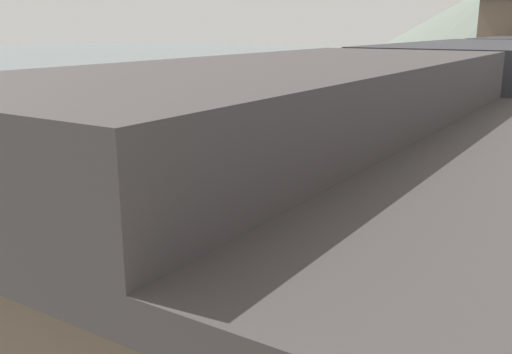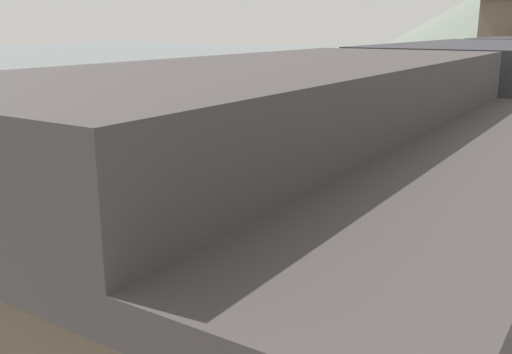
{
  "view_description": "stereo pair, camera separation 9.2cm",
  "coord_description": "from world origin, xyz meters",
  "px_view_note": "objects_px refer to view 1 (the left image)",
  "views": [
    {
      "loc": [
        14.77,
        -3.28,
        7.3
      ],
      "look_at": [
        2.7,
        15.42,
        1.39
      ],
      "focal_mm": 39.98,
      "sensor_mm": 36.0,
      "label": 1
    },
    {
      "loc": [
        14.85,
        -3.23,
        7.3
      ],
      "look_at": [
        2.7,
        15.42,
        1.39
      ],
      "focal_mm": 39.98,
      "sensor_mm": 36.0,
      "label": 2
    }
  ],
  "objects_px": {
    "boat_moored_nearest": "(401,108)",
    "mooring_post_dock_mid": "(375,207)",
    "house_waterfront_second": "(466,175)",
    "boat_moored_far": "(195,312)",
    "boat_moored_third": "(505,113)",
    "boat_moored_second": "(211,151)",
    "mooring_post_dock_near": "(200,333)",
    "house_waterfront_nearest": "(286,322)",
    "mooring_post_dock_far": "(427,173)"
  },
  "relations": [
    {
      "from": "boat_moored_nearest",
      "to": "mooring_post_dock_mid",
      "type": "relative_size",
      "value": 5.65
    },
    {
      "from": "house_waterfront_second",
      "to": "boat_moored_far",
      "type": "bearing_deg",
      "value": -145.88
    },
    {
      "from": "boat_moored_third",
      "to": "boat_moored_second",
      "type": "bearing_deg",
      "value": -113.35
    },
    {
      "from": "boat_moored_second",
      "to": "boat_moored_third",
      "type": "distance_m",
      "value": 28.84
    },
    {
      "from": "boat_moored_nearest",
      "to": "boat_moored_second",
      "type": "relative_size",
      "value": 1.1
    },
    {
      "from": "boat_moored_second",
      "to": "mooring_post_dock_near",
      "type": "relative_size",
      "value": 6.56
    },
    {
      "from": "house_waterfront_nearest",
      "to": "mooring_post_dock_near",
      "type": "bearing_deg",
      "value": 142.52
    },
    {
      "from": "boat_moored_nearest",
      "to": "house_waterfront_nearest",
      "type": "xyz_separation_m",
      "value": [
        13.69,
        -44.69,
        3.64
      ]
    },
    {
      "from": "mooring_post_dock_far",
      "to": "boat_moored_far",
      "type": "bearing_deg",
      "value": -97.59
    },
    {
      "from": "house_waterfront_nearest",
      "to": "mooring_post_dock_mid",
      "type": "distance_m",
      "value": 13.21
    },
    {
      "from": "house_waterfront_second",
      "to": "mooring_post_dock_near",
      "type": "relative_size",
      "value": 11.1
    },
    {
      "from": "mooring_post_dock_near",
      "to": "mooring_post_dock_far",
      "type": "bearing_deg",
      "value": 90.0
    },
    {
      "from": "boat_moored_third",
      "to": "mooring_post_dock_mid",
      "type": "distance_m",
      "value": 34.36
    },
    {
      "from": "boat_moored_third",
      "to": "mooring_post_dock_near",
      "type": "distance_m",
      "value": 44.06
    },
    {
      "from": "boat_moored_third",
      "to": "boat_moored_far",
      "type": "relative_size",
      "value": 0.98
    },
    {
      "from": "boat_moored_second",
      "to": "boat_moored_far",
      "type": "relative_size",
      "value": 1.18
    },
    {
      "from": "boat_moored_third",
      "to": "mooring_post_dock_near",
      "type": "xyz_separation_m",
      "value": [
        1.66,
        -44.02,
        1.02
      ]
    },
    {
      "from": "boat_moored_nearest",
      "to": "mooring_post_dock_mid",
      "type": "xyz_separation_m",
      "value": [
        10.11,
        -32.23,
        1.12
      ]
    },
    {
      "from": "house_waterfront_nearest",
      "to": "house_waterfront_second",
      "type": "distance_m",
      "value": 8.58
    },
    {
      "from": "mooring_post_dock_near",
      "to": "mooring_post_dock_mid",
      "type": "xyz_separation_m",
      "value": [
        0.0,
        9.71,
        0.1
      ]
    },
    {
      "from": "house_waterfront_nearest",
      "to": "mooring_post_dock_near",
      "type": "xyz_separation_m",
      "value": [
        -3.59,
        2.75,
        -2.63
      ]
    },
    {
      "from": "boat_moored_second",
      "to": "house_waterfront_second",
      "type": "bearing_deg",
      "value": -34.88
    },
    {
      "from": "house_waterfront_second",
      "to": "mooring_post_dock_near",
      "type": "bearing_deg",
      "value": -122.49
    },
    {
      "from": "mooring_post_dock_far",
      "to": "house_waterfront_nearest",
      "type": "bearing_deg",
      "value": -79.07
    },
    {
      "from": "house_waterfront_nearest",
      "to": "mooring_post_dock_far",
      "type": "relative_size",
      "value": 10.94
    },
    {
      "from": "boat_moored_nearest",
      "to": "boat_moored_third",
      "type": "bearing_deg",
      "value": 13.82
    },
    {
      "from": "mooring_post_dock_far",
      "to": "mooring_post_dock_near",
      "type": "bearing_deg",
      "value": -90.0
    },
    {
      "from": "boat_moored_third",
      "to": "house_waterfront_second",
      "type": "relative_size",
      "value": 0.49
    },
    {
      "from": "house_waterfront_nearest",
      "to": "mooring_post_dock_near",
      "type": "distance_m",
      "value": 5.23
    },
    {
      "from": "boat_moored_third",
      "to": "mooring_post_dock_far",
      "type": "distance_m",
      "value": 28.25
    },
    {
      "from": "mooring_post_dock_near",
      "to": "mooring_post_dock_far",
      "type": "xyz_separation_m",
      "value": [
        0.0,
        15.83,
        -0.01
      ]
    },
    {
      "from": "boat_moored_far",
      "to": "boat_moored_third",
      "type": "bearing_deg",
      "value": 89.76
    },
    {
      "from": "boat_moored_second",
      "to": "house_waterfront_second",
      "type": "relative_size",
      "value": 0.59
    },
    {
      "from": "boat_moored_nearest",
      "to": "boat_moored_far",
      "type": "xyz_separation_m",
      "value": [
        8.27,
        -39.87,
        0.02
      ]
    },
    {
      "from": "boat_moored_second",
      "to": "mooring_post_dock_near",
      "type": "bearing_deg",
      "value": -53.26
    },
    {
      "from": "boat_moored_third",
      "to": "house_waterfront_second",
      "type": "bearing_deg",
      "value": -82.0
    },
    {
      "from": "boat_moored_far",
      "to": "mooring_post_dock_far",
      "type": "height_order",
      "value": "mooring_post_dock_far"
    },
    {
      "from": "boat_moored_third",
      "to": "house_waterfront_nearest",
      "type": "height_order",
      "value": "house_waterfront_nearest"
    },
    {
      "from": "mooring_post_dock_far",
      "to": "boat_moored_third",
      "type": "bearing_deg",
      "value": 93.37
    },
    {
      "from": "boat_moored_nearest",
      "to": "boat_moored_second",
      "type": "bearing_deg",
      "value": -96.98
    },
    {
      "from": "boat_moored_third",
      "to": "house_waterfront_nearest",
      "type": "bearing_deg",
      "value": -83.6
    },
    {
      "from": "boat_moored_far",
      "to": "mooring_post_dock_far",
      "type": "distance_m",
      "value": 13.92
    },
    {
      "from": "boat_moored_third",
      "to": "mooring_post_dock_far",
      "type": "bearing_deg",
      "value": -86.63
    },
    {
      "from": "house_waterfront_second",
      "to": "mooring_post_dock_near",
      "type": "xyz_separation_m",
      "value": [
        -3.71,
        -5.83,
        -2.62
      ]
    },
    {
      "from": "boat_moored_far",
      "to": "mooring_post_dock_mid",
      "type": "bearing_deg",
      "value": 76.51
    },
    {
      "from": "house_waterfront_nearest",
      "to": "mooring_post_dock_far",
      "type": "xyz_separation_m",
      "value": [
        -3.59,
        18.58,
        -2.63
      ]
    },
    {
      "from": "house_waterfront_nearest",
      "to": "house_waterfront_second",
      "type": "relative_size",
      "value": 0.97
    },
    {
      "from": "mooring_post_dock_far",
      "to": "mooring_post_dock_mid",
      "type": "bearing_deg",
      "value": -90.0
    },
    {
      "from": "boat_moored_nearest",
      "to": "boat_moored_second",
      "type": "distance_m",
      "value": 24.58
    },
    {
      "from": "boat_moored_nearest",
      "to": "house_waterfront_second",
      "type": "relative_size",
      "value": 0.65
    }
  ]
}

